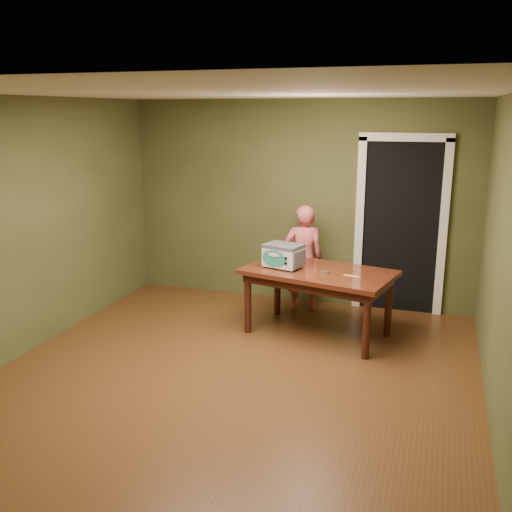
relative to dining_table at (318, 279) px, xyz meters
The scene contains 8 objects.
floor 1.60m from the dining_table, 111.09° to the right, with size 5.00×5.00×0.00m, color #553218.
room_shell 1.80m from the dining_table, 111.09° to the right, with size 4.52×5.02×2.61m.
doorway 1.67m from the dining_table, 61.38° to the left, with size 1.10×0.66×2.25m.
dining_table is the anchor object (origin of this frame).
toy_oven 0.47m from the dining_table, behind, with size 0.48×0.38×0.26m.
baking_pan 0.16m from the dining_table, 43.96° to the right, with size 0.10×0.10×0.02m.
spatula 0.42m from the dining_table, 17.99° to the right, with size 0.18×0.03×0.01m, color #FFDD6E.
child 0.82m from the dining_table, 115.19° to the left, with size 0.49×0.32×1.34m, color #D0555F.
Camera 1 is at (1.74, -4.59, 2.45)m, focal length 40.00 mm.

